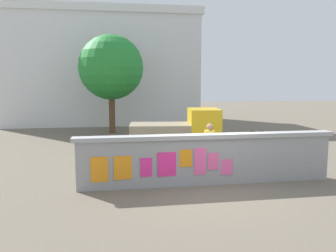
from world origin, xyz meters
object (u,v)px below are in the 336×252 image
(motorcycle, at_px, (118,158))
(person_walking, at_px, (210,143))
(bicycle_far, at_px, (255,145))
(auto_rickshaw_truck, at_px, (180,132))
(tree_roadside, at_px, (111,67))
(bicycle_near, at_px, (242,157))

(motorcycle, bearing_deg, person_walking, -12.56)
(bicycle_far, bearing_deg, motorcycle, -160.48)
(auto_rickshaw_truck, distance_m, person_walking, 3.06)
(motorcycle, distance_m, bicycle_far, 5.96)
(tree_roadside, bearing_deg, person_walking, -72.09)
(auto_rickshaw_truck, xyz_separation_m, bicycle_far, (3.08, -0.40, -0.54))
(auto_rickshaw_truck, xyz_separation_m, motorcycle, (-2.54, -2.39, -0.44))
(person_walking, relative_size, tree_roadside, 0.29)
(auto_rickshaw_truck, distance_m, tree_roadside, 7.39)
(bicycle_far, xyz_separation_m, person_walking, (-2.70, -2.64, 0.62))
(motorcycle, xyz_separation_m, tree_roadside, (-0.11, 8.70, 3.24))
(motorcycle, relative_size, person_walking, 1.17)
(bicycle_near, height_order, person_walking, person_walking)
(bicycle_far, distance_m, person_walking, 3.83)
(bicycle_near, height_order, bicycle_far, same)
(motorcycle, bearing_deg, auto_rickshaw_truck, 43.27)
(motorcycle, xyz_separation_m, person_walking, (2.91, -0.65, 0.52))
(tree_roadside, bearing_deg, bicycle_near, -63.92)
(auto_rickshaw_truck, relative_size, bicycle_far, 2.27)
(auto_rickshaw_truck, xyz_separation_m, tree_roadside, (-2.65, 6.31, 2.80))
(person_walking, bearing_deg, motorcycle, 167.44)
(bicycle_near, bearing_deg, auto_rickshaw_truck, 123.56)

